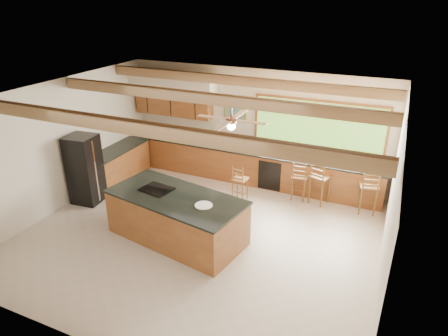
% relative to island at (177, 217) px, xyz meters
% --- Properties ---
extents(ground, '(7.20, 7.20, 0.00)m').
position_rel_island_xyz_m(ground, '(0.38, 0.29, -0.50)').
color(ground, '#B8A999').
rests_on(ground, ground).
extents(room_shell, '(7.27, 6.54, 3.02)m').
position_rel_island_xyz_m(room_shell, '(0.21, 0.94, 1.72)').
color(room_shell, beige).
rests_on(room_shell, ground).
extents(counter_run, '(7.12, 3.10, 1.22)m').
position_rel_island_xyz_m(counter_run, '(-0.44, 2.81, -0.03)').
color(counter_run, brown).
rests_on(counter_run, ground).
extents(island, '(3.04, 1.81, 1.01)m').
position_rel_island_xyz_m(island, '(0.00, 0.00, 0.00)').
color(island, brown).
rests_on(island, ground).
extents(refrigerator, '(0.73, 0.71, 1.70)m').
position_rel_island_xyz_m(refrigerator, '(-2.84, 0.52, 0.35)').
color(refrigerator, black).
rests_on(refrigerator, ground).
extents(bar_stool_a, '(0.37, 0.37, 0.97)m').
position_rel_island_xyz_m(bar_stool_a, '(0.59, 2.01, 0.08)').
color(bar_stool_a, brown).
rests_on(bar_stool_a, ground).
extents(bar_stool_b, '(0.53, 0.53, 1.18)m').
position_rel_island_xyz_m(bar_stool_b, '(2.40, 2.67, 0.20)').
color(bar_stool_b, brown).
rests_on(bar_stool_b, ground).
extents(bar_stool_c, '(0.41, 0.41, 1.03)m').
position_rel_island_xyz_m(bar_stool_c, '(1.89, 2.68, 0.11)').
color(bar_stool_c, brown).
rests_on(bar_stool_c, ground).
extents(bar_stool_d, '(0.50, 0.50, 1.15)m').
position_rel_island_xyz_m(bar_stool_d, '(3.51, 2.67, 0.18)').
color(bar_stool_d, brown).
rests_on(bar_stool_d, ground).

